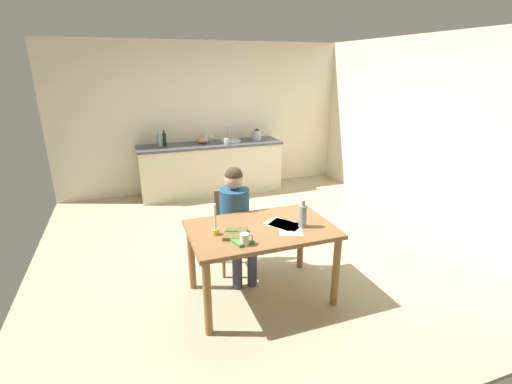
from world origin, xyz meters
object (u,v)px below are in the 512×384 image
wine_bottle_on_table (303,216)px  mixing_bowl (202,140)px  teacup_on_counter (226,141)px  book_magazine (235,234)px  bottle_vinegar (164,139)px  bottle_oil (159,140)px  dining_table (261,238)px  coffee_mug (245,239)px  candlestick (215,226)px  wine_glass_by_kettle (206,136)px  stovetop_kettle (257,135)px  chair_at_table (233,225)px  sink_unit (231,141)px  wine_glass_near_sink (211,136)px  book_cookery (242,241)px  person_seated (236,215)px

wine_bottle_on_table → mixing_bowl: wine_bottle_on_table is taller
mixing_bowl → teacup_on_counter: teacup_on_counter is taller
book_magazine → bottle_vinegar: (-0.22, 3.43, 0.25)m
bottle_oil → dining_table: bearing=-80.0°
dining_table → book_magazine: 0.31m
coffee_mug → candlestick: size_ratio=0.40×
dining_table → wine_glass_by_kettle: size_ratio=8.75×
dining_table → wine_bottle_on_table: wine_bottle_on_table is taller
bottle_oil → mixing_bowl: 0.74m
coffee_mug → candlestick: (-0.19, 0.27, 0.03)m
book_magazine → stovetop_kettle: 3.66m
bottle_oil → candlestick: bearing=-87.4°
chair_at_table → wine_glass_by_kettle: bearing=83.4°
sink_unit → bottle_vinegar: (-1.14, 0.06, 0.09)m
wine_bottle_on_table → wine_glass_near_sink: bearing=90.7°
wine_glass_near_sink → wine_glass_by_kettle: 0.09m
book_magazine → bottle_vinegar: bearing=117.7°
teacup_on_counter → candlestick: bearing=-107.1°
book_cookery → bottle_oil: 3.56m
wine_bottle_on_table → bottle_oil: (-0.96, 3.43, 0.15)m
candlestick → bottle_vinegar: 3.35m
chair_at_table → person_seated: bearing=-91.7°
dining_table → chair_at_table: 0.69m
candlestick → book_cookery: bearing=-51.5°
bottle_vinegar → mixing_bowl: (0.65, 0.01, -0.07)m
teacup_on_counter → book_cookery: bearing=-103.2°
candlestick → stovetop_kettle: 3.65m
person_seated → wine_glass_near_sink: (0.42, 2.91, 0.33)m
mixing_bowl → stovetop_kettle: 0.99m
book_magazine → bottle_oil: size_ratio=0.94×
bottle_vinegar → bottle_oil: bearing=-162.1°
candlestick → book_cookery: size_ratio=1.78×
coffee_mug → wine_bottle_on_table: bearing=14.6°
wine_bottle_on_table → chair_at_table: bearing=120.1°
coffee_mug → wine_bottle_on_table: wine_bottle_on_table is taller
sink_unit → wine_glass_by_kettle: 0.45m
dining_table → wine_glass_by_kettle: (0.24, 3.43, 0.37)m
person_seated → sink_unit: person_seated is taller
stovetop_kettle → bottle_oil: bearing=178.9°
dining_table → bottle_oil: bearing=100.0°
candlestick → wine_bottle_on_table: candlestick is taller
wine_bottle_on_table → wine_glass_near_sink: size_ratio=1.71×
book_magazine → wine_glass_near_sink: size_ratio=1.54×
dining_table → bottle_vinegar: bearing=98.4°
book_cookery → sink_unit: bearing=60.4°
stovetop_kettle → sink_unit: bearing=179.5°
book_magazine → book_cookery: size_ratio=1.43×
book_magazine → coffee_mug: bearing=-58.1°
bottle_oil → bottle_vinegar: bearing=17.9°
candlestick → teacup_on_counter: 3.28m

